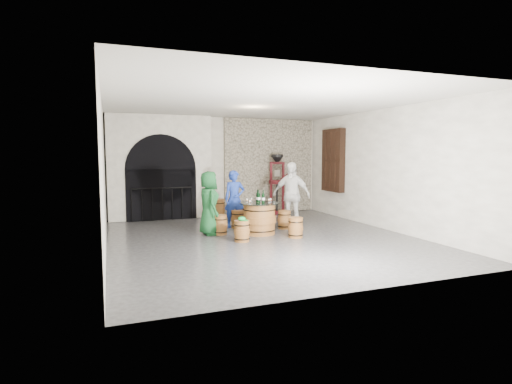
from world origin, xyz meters
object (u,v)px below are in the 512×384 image
object	(u,v)px
barrel_stool_near_left	(242,231)
wine_bottle_left	(259,197)
person_white	(291,195)
corking_press	(277,179)
wine_bottle_center	(263,198)
side_barrel	(217,209)
person_green	(209,203)
barrel_table	(259,218)
wine_bottle_right	(258,197)
barrel_stool_right	(284,220)
person_blue	(235,199)
barrel_stool_far	(238,219)
barrel_stool_near_right	(296,228)
barrel_stool_left	(220,225)

from	to	relation	value
barrel_stool_near_left	wine_bottle_left	xyz separation A→B (m)	(0.69, 0.73, 0.68)
person_white	corking_press	world-z (taller)	corking_press
wine_bottle_center	side_barrel	bearing A→B (deg)	100.27
person_green	person_white	xyz separation A→B (m)	(2.35, 0.21, 0.10)
barrel_table	wine_bottle_left	xyz separation A→B (m)	(-0.00, 0.03, 0.53)
wine_bottle_right	wine_bottle_center	bearing A→B (deg)	-66.72
wine_bottle_center	wine_bottle_right	size ratio (longest dim) A/B	1.00
barrel_stool_right	person_green	world-z (taller)	person_green
wine_bottle_left	person_white	bearing A→B (deg)	24.21
person_blue	corking_press	bearing A→B (deg)	46.19
person_white	side_barrel	world-z (taller)	person_white
barrel_stool_far	barrel_stool_near_right	size ratio (longest dim) A/B	1.00
side_barrel	corking_press	world-z (taller)	corking_press
wine_bottle_center	person_blue	bearing A→B (deg)	107.84
barrel_stool_left	side_barrel	size ratio (longest dim) A/B	0.77
corking_press	barrel_table	bearing A→B (deg)	-112.56
side_barrel	wine_bottle_right	bearing A→B (deg)	-80.79
person_blue	wine_bottle_center	xyz separation A→B (m)	(0.38, -1.18, 0.14)
barrel_stool_near_right	wine_bottle_center	xyz separation A→B (m)	(-0.59, 0.65, 0.68)
person_blue	wine_bottle_center	world-z (taller)	person_blue
person_green	person_white	size ratio (longest dim) A/B	0.88
barrel_stool_left	wine_bottle_right	xyz separation A→B (m)	(0.94, -0.16, 0.68)
barrel_stool_right	person_blue	xyz separation A→B (m)	(-1.19, 0.67, 0.54)
person_green	wine_bottle_center	size ratio (longest dim) A/B	4.87
wine_bottle_left	barrel_stool_far	bearing A→B (deg)	106.09
barrel_stool_right	wine_bottle_center	xyz separation A→B (m)	(-0.81, -0.51, 0.68)
barrel_stool_near_right	person_white	world-z (taller)	person_white
corking_press	person_white	bearing A→B (deg)	-96.43
barrel_stool_near_right	wine_bottle_center	distance (m)	1.10
barrel_stool_left	barrel_table	bearing A→B (deg)	-15.63
corking_press	person_green	bearing A→B (deg)	-130.22
person_blue	side_barrel	size ratio (longest dim) A/B	2.48
barrel_stool_near_right	barrel_stool_near_left	bearing A→B (deg)	178.64
barrel_stool_far	wine_bottle_right	distance (m)	1.11
wine_bottle_right	side_barrel	distance (m)	2.56
barrel_stool_left	wine_bottle_left	bearing A→B (deg)	-13.72
person_white	wine_bottle_left	world-z (taller)	person_white
person_green	person_blue	world-z (taller)	person_green
person_white	wine_bottle_left	size ratio (longest dim) A/B	5.50
barrel_stool_near_left	wine_bottle_center	size ratio (longest dim) A/B	1.50
barrel_stool_near_left	person_white	distance (m)	2.31
barrel_stool_left	barrel_stool_near_left	xyz separation A→B (m)	(0.25, -0.96, 0.00)
barrel_stool_near_left	wine_bottle_center	bearing A→B (deg)	38.66
barrel_table	person_green	bearing A→B (deg)	164.37
person_white	wine_bottle_center	bearing A→B (deg)	-104.19
person_white	wine_bottle_center	size ratio (longest dim) A/B	5.50
barrel_stool_right	person_white	distance (m)	0.71
barrel_table	wine_bottle_center	bearing A→B (deg)	-49.05
wine_bottle_left	corking_press	distance (m)	3.46
person_blue	barrel_stool_far	bearing A→B (deg)	-70.42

